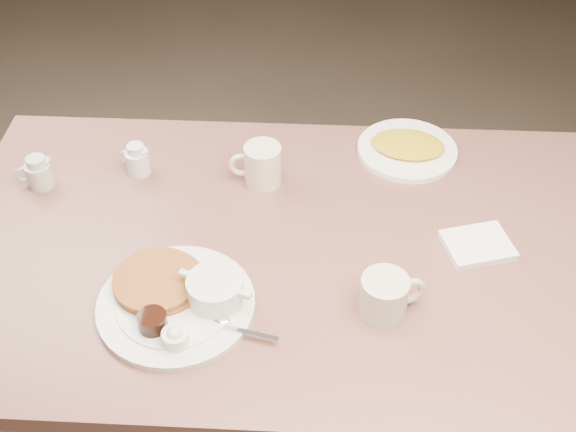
{
  "coord_description": "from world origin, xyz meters",
  "views": [
    {
      "loc": [
        0.06,
        -1.11,
        1.88
      ],
      "look_at": [
        0.0,
        0.02,
        0.82
      ],
      "focal_mm": 45.48,
      "sensor_mm": 36.0,
      "label": 1
    }
  ],
  "objects_px": {
    "coffee_mug_near": "(386,296)",
    "coffee_mug_far": "(261,165)",
    "creamer_left": "(38,173)",
    "creamer_right": "(137,160)",
    "main_plate": "(181,297)",
    "diner_table": "(288,297)",
    "hash_plate": "(407,148)"
  },
  "relations": [
    {
      "from": "main_plate",
      "to": "diner_table",
      "type": "bearing_deg",
      "value": 40.92
    },
    {
      "from": "diner_table",
      "to": "main_plate",
      "type": "bearing_deg",
      "value": -139.08
    },
    {
      "from": "coffee_mug_far",
      "to": "creamer_left",
      "type": "xyz_separation_m",
      "value": [
        -0.52,
        -0.04,
        -0.01
      ]
    },
    {
      "from": "coffee_mug_far",
      "to": "creamer_left",
      "type": "relative_size",
      "value": 1.42
    },
    {
      "from": "diner_table",
      "to": "main_plate",
      "type": "xyz_separation_m",
      "value": [
        -0.2,
        -0.18,
        0.19
      ]
    },
    {
      "from": "creamer_right",
      "to": "main_plate",
      "type": "bearing_deg",
      "value": -67.54
    },
    {
      "from": "main_plate",
      "to": "creamer_right",
      "type": "distance_m",
      "value": 0.44
    },
    {
      "from": "diner_table",
      "to": "coffee_mug_near",
      "type": "xyz_separation_m",
      "value": [
        0.2,
        -0.17,
        0.22
      ]
    },
    {
      "from": "main_plate",
      "to": "hash_plate",
      "type": "xyz_separation_m",
      "value": [
        0.48,
        0.52,
        -0.01
      ]
    },
    {
      "from": "main_plate",
      "to": "creamer_right",
      "type": "bearing_deg",
      "value": 112.46
    },
    {
      "from": "main_plate",
      "to": "coffee_mug_far",
      "type": "height_order",
      "value": "coffee_mug_far"
    },
    {
      "from": "coffee_mug_near",
      "to": "creamer_right",
      "type": "height_order",
      "value": "coffee_mug_near"
    },
    {
      "from": "coffee_mug_far",
      "to": "creamer_right",
      "type": "distance_m",
      "value": 0.3
    },
    {
      "from": "coffee_mug_far",
      "to": "creamer_right",
      "type": "xyz_separation_m",
      "value": [
        -0.3,
        0.02,
        -0.01
      ]
    },
    {
      "from": "creamer_left",
      "to": "hash_plate",
      "type": "distance_m",
      "value": 0.89
    },
    {
      "from": "main_plate",
      "to": "creamer_right",
      "type": "xyz_separation_m",
      "value": [
        -0.17,
        0.41,
        0.01
      ]
    },
    {
      "from": "main_plate",
      "to": "coffee_mug_near",
      "type": "xyz_separation_m",
      "value": [
        0.4,
        0.0,
        0.02
      ]
    },
    {
      "from": "creamer_right",
      "to": "diner_table",
      "type": "bearing_deg",
      "value": -32.01
    },
    {
      "from": "creamer_left",
      "to": "coffee_mug_far",
      "type": "bearing_deg",
      "value": 4.47
    },
    {
      "from": "coffee_mug_far",
      "to": "creamer_right",
      "type": "height_order",
      "value": "coffee_mug_far"
    },
    {
      "from": "diner_table",
      "to": "coffee_mug_near",
      "type": "distance_m",
      "value": 0.34
    },
    {
      "from": "coffee_mug_near",
      "to": "coffee_mug_far",
      "type": "xyz_separation_m",
      "value": [
        -0.27,
        0.39,
        0.0
      ]
    },
    {
      "from": "coffee_mug_far",
      "to": "coffee_mug_near",
      "type": "bearing_deg",
      "value": -54.74
    },
    {
      "from": "coffee_mug_near",
      "to": "creamer_right",
      "type": "relative_size",
      "value": 1.78
    },
    {
      "from": "main_plate",
      "to": "coffee_mug_near",
      "type": "relative_size",
      "value": 2.87
    },
    {
      "from": "creamer_right",
      "to": "coffee_mug_far",
      "type": "bearing_deg",
      "value": -3.56
    },
    {
      "from": "creamer_left",
      "to": "creamer_right",
      "type": "distance_m",
      "value": 0.23
    },
    {
      "from": "creamer_right",
      "to": "hash_plate",
      "type": "distance_m",
      "value": 0.66
    },
    {
      "from": "creamer_right",
      "to": "hash_plate",
      "type": "relative_size",
      "value": 0.29
    },
    {
      "from": "diner_table",
      "to": "coffee_mug_near",
      "type": "height_order",
      "value": "coffee_mug_near"
    },
    {
      "from": "main_plate",
      "to": "creamer_left",
      "type": "relative_size",
      "value": 4.6
    },
    {
      "from": "creamer_left",
      "to": "creamer_right",
      "type": "relative_size",
      "value": 1.11
    }
  ]
}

